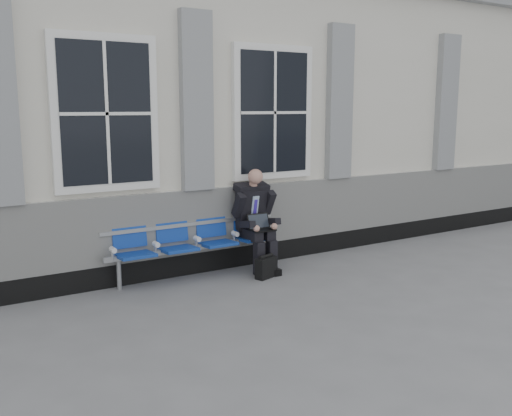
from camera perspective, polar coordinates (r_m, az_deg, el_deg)
ground at (r=7.50m, az=5.53°, el=-8.09°), size 70.00×70.00×0.00m
station_building at (r=10.10m, az=-6.48°, el=9.38°), size 14.40×4.40×4.49m
bench at (r=7.93m, az=-6.13°, el=-2.96°), size 2.60×0.47×0.91m
businessman at (r=8.18m, az=-0.08°, el=-0.81°), size 0.61×0.81×1.47m
briefcase at (r=7.91m, az=1.01°, el=-5.93°), size 0.35×0.23×0.33m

